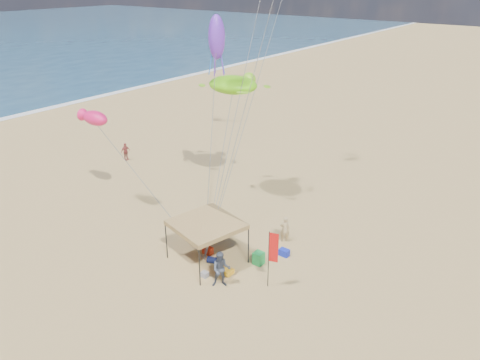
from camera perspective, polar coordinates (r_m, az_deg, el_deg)
The scene contains 18 objects.
ground at distance 24.60m, azimuth -4.32°, elevation -10.84°, with size 280.00×280.00×0.00m, color tan.
canopy_tent at distance 23.53m, azimuth -4.27°, elevation -3.36°, with size 6.13×6.13×3.89m.
feather_flag at distance 22.09m, azimuth 4.02°, elevation -8.79°, with size 0.46×0.17×3.13m.
cooler_red at distance 25.62m, azimuth -4.03°, elevation -8.74°, with size 0.54×0.38×0.38m, color #AC250D.
cooler_blue at distance 25.51m, azimuth 5.51°, elevation -8.95°, with size 0.54×0.38×0.38m, color #1627B5.
bag_navy at distance 24.84m, azimuth -3.39°, elevation -9.92°, with size 0.36×0.36×0.60m, color #0C1235.
bag_orange at distance 28.21m, azimuth -0.56°, elevation -5.35°, with size 0.36×0.36×0.60m, color #C36E0A.
chair_green at distance 24.67m, azimuth 2.33°, elevation -9.68°, with size 0.50×0.50×0.70m, color green.
chair_yellow at distance 27.88m, azimuth -5.69°, elevation -5.47°, with size 0.50×0.50×0.70m, color #D9F21A.
crate_grey at distance 23.89m, azimuth -4.41°, elevation -11.62°, with size 0.34×0.30×0.28m, color gray.
beach_cart at distance 24.03m, azimuth -1.90°, elevation -11.14°, with size 0.90×0.50×0.24m, color gold.
person_near_a at distance 26.49m, azimuth 5.59°, elevation -6.09°, with size 0.57×0.38×1.58m, color tan.
person_near_b at distance 22.78m, azimuth -2.35°, elevation -11.05°, with size 0.93×0.72×1.91m, color #3C4352.
person_near_c at distance 25.88m, azimuth -4.84°, elevation -6.72°, with size 1.08×0.62×1.67m, color beige.
person_far_a at distance 39.06m, azimuth -14.04°, elevation 3.46°, with size 0.86×0.36×1.46m, color #983E3A.
turtle_kite at distance 29.46m, azimuth -0.89°, elevation 11.75°, with size 3.27×2.62×1.09m, color #6FDE10.
fish_kite at distance 29.49m, azimuth -17.57°, elevation 7.35°, with size 2.01×1.00×0.89m, color #EA195F.
squid_kite at distance 27.58m, azimuth -2.92°, elevation 17.31°, with size 0.97×0.97×2.53m, color #702FD4.
Camera 1 is at (13.64, -14.84, 14.11)m, focal length 34.32 mm.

